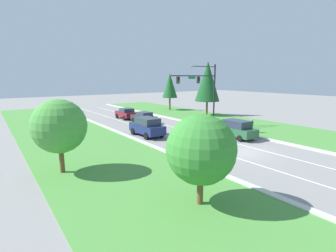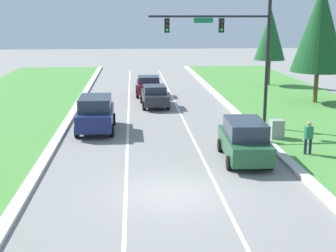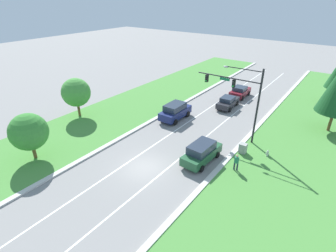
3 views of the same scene
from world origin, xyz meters
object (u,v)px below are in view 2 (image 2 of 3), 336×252
Objects in this scene: burgundy_sedan at (148,85)px; navy_suv at (96,113)px; fire_hydrant at (309,129)px; conifer_far_right_tree at (320,28)px; conifer_near_right_tree at (270,35)px; traffic_signal_mast at (235,39)px; charcoal_sedan at (155,96)px; forest_suv at (244,140)px; pedestrian at (308,137)px; utility_cabinet at (277,130)px.

navy_suv reaches higher than burgundy_sedan.
conifer_far_right_tree reaches higher than fire_hydrant.
traffic_signal_mast is at bearing -112.51° from conifer_near_right_tree.
charcoal_sedan is 0.62× the size of conifer_near_right_tree.
pedestrian is (3.26, 0.50, -0.05)m from forest_suv.
pedestrian is 2.41× the size of fire_hydrant.
pedestrian is at bearing -66.00° from traffic_signal_mast.
fire_hydrant is at bearing -58.71° from burgundy_sedan.
navy_suv reaches higher than pedestrian.
navy_suv reaches higher than utility_cabinet.
pedestrian is at bearing -79.33° from utility_cabinet.
conifer_near_right_tree is at bearing 75.17° from utility_cabinet.
burgundy_sedan is 16.65m from fire_hydrant.
charcoal_sedan is at bearing 62.34° from navy_suv.
forest_suv reaches higher than burgundy_sedan.
fire_hydrant is 0.08× the size of conifer_far_right_tree.
forest_suv is at bearing -40.88° from navy_suv.
forest_suv is at bearing -1.87° from pedestrian.
traffic_signal_mast is 5.73m from utility_cabinet.
traffic_signal_mast is 11.36m from conifer_far_right_tree.
traffic_signal_mast is at bearing -76.57° from pedestrian.
conifer_far_right_tree is (12.76, -4.63, 4.89)m from burgundy_sedan.
burgundy_sedan is (-4.59, 12.52, -4.46)m from traffic_signal_mast.
charcoal_sedan is (-3.56, 13.65, -0.17)m from forest_suv.
utility_cabinet is at bearing -52.77° from traffic_signal_mast.
conifer_near_right_tree is (4.69, 23.03, 3.89)m from pedestrian.
conifer_near_right_tree is (7.20, 17.38, -0.49)m from traffic_signal_mast.
burgundy_sedan is at bearing 104.30° from forest_suv.
burgundy_sedan is 3.85× the size of utility_cabinet.
pedestrian reaches higher than charcoal_sedan.
traffic_signal_mast is at bearing -1.28° from navy_suv.
traffic_signal_mast reaches higher than burgundy_sedan.
traffic_signal_mast reaches higher than conifer_near_right_tree.
utility_cabinet is (10.03, -2.64, -0.52)m from navy_suv.
forest_suv is 1.05× the size of charcoal_sedan.
pedestrian is (0.59, -3.11, 0.39)m from utility_cabinet.
pedestrian is 4.33m from fire_hydrant.
pedestrian is at bearing 11.34° from forest_suv.
charcoal_sedan is 6.41× the size of fire_hydrant.
charcoal_sedan is at bearing 132.52° from fire_hydrant.
forest_suv is at bearing -96.90° from traffic_signal_mast.
forest_suv is 14.11m from charcoal_sedan.
forest_suv is 6.64m from fire_hydrant.
burgundy_sedan is at bearing -79.21° from pedestrian.
conifer_far_right_tree reaches higher than navy_suv.
conifer_near_right_tree reaches higher than forest_suv.
burgundy_sedan is 0.90× the size of forest_suv.
traffic_signal_mast is 11.48× the size of fire_hydrant.
utility_cabinet is at bearing -120.91° from conifer_far_right_tree.
traffic_signal_mast is 1.90× the size of burgundy_sedan.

